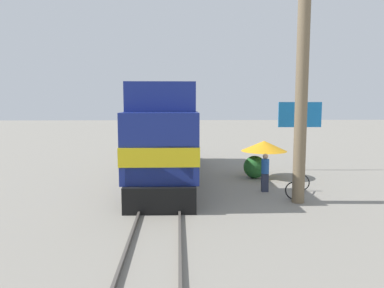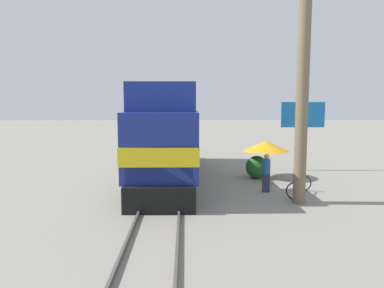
{
  "view_description": "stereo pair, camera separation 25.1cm",
  "coord_description": "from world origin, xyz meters",
  "px_view_note": "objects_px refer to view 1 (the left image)",
  "views": [
    {
      "loc": [
        0.69,
        -17.21,
        4.06
      ],
      "look_at": [
        1.2,
        -3.28,
        2.43
      ],
      "focal_mm": 35.0,
      "sensor_mm": 36.0,
      "label": 1
    },
    {
      "loc": [
        0.94,
        -17.22,
        4.06
      ],
      "look_at": [
        1.2,
        -3.28,
        2.43
      ],
      "focal_mm": 35.0,
      "sensor_mm": 36.0,
      "label": 2
    }
  ],
  "objects_px": {
    "locomotive": "(165,141)",
    "person_bystander": "(265,171)",
    "utility_pole": "(302,78)",
    "billboard_sign": "(300,118)",
    "bicycle": "(298,186)",
    "vendor_umbrella": "(264,146)"
  },
  "relations": [
    {
      "from": "utility_pole",
      "to": "bicycle",
      "type": "distance_m",
      "value": 4.69
    },
    {
      "from": "utility_pole",
      "to": "billboard_sign",
      "type": "distance_m",
      "value": 7.54
    },
    {
      "from": "locomotive",
      "to": "utility_pole",
      "type": "height_order",
      "value": "utility_pole"
    },
    {
      "from": "utility_pole",
      "to": "vendor_umbrella",
      "type": "bearing_deg",
      "value": 93.31
    },
    {
      "from": "vendor_umbrella",
      "to": "bicycle",
      "type": "relative_size",
      "value": 1.22
    },
    {
      "from": "locomotive",
      "to": "billboard_sign",
      "type": "bearing_deg",
      "value": 16.29
    },
    {
      "from": "billboard_sign",
      "to": "bicycle",
      "type": "relative_size",
      "value": 2.02
    },
    {
      "from": "utility_pole",
      "to": "billboard_sign",
      "type": "xyz_separation_m",
      "value": [
        2.25,
        6.94,
        -1.91
      ]
    },
    {
      "from": "utility_pole",
      "to": "person_bystander",
      "type": "distance_m",
      "value": 4.49
    },
    {
      "from": "vendor_umbrella",
      "to": "billboard_sign",
      "type": "xyz_separation_m",
      "value": [
        2.53,
        2.05,
        1.34
      ]
    },
    {
      "from": "bicycle",
      "to": "person_bystander",
      "type": "bearing_deg",
      "value": 178.86
    },
    {
      "from": "vendor_umbrella",
      "to": "person_bystander",
      "type": "xyz_separation_m",
      "value": [
        -0.64,
        -3.08,
        -0.75
      ]
    },
    {
      "from": "locomotive",
      "to": "billboard_sign",
      "type": "xyz_separation_m",
      "value": [
        7.71,
        2.25,
        1.04
      ]
    },
    {
      "from": "locomotive",
      "to": "bicycle",
      "type": "relative_size",
      "value": 6.74
    },
    {
      "from": "utility_pole",
      "to": "vendor_umbrella",
      "type": "distance_m",
      "value": 5.88
    },
    {
      "from": "billboard_sign",
      "to": "bicycle",
      "type": "xyz_separation_m",
      "value": [
        -1.89,
        -5.81,
        -2.63
      ]
    },
    {
      "from": "vendor_umbrella",
      "to": "billboard_sign",
      "type": "relative_size",
      "value": 0.61
    },
    {
      "from": "locomotive",
      "to": "person_bystander",
      "type": "relative_size",
      "value": 7.73
    },
    {
      "from": "locomotive",
      "to": "person_bystander",
      "type": "xyz_separation_m",
      "value": [
        4.54,
        -2.88,
        -1.05
      ]
    },
    {
      "from": "billboard_sign",
      "to": "person_bystander",
      "type": "xyz_separation_m",
      "value": [
        -3.17,
        -5.13,
        -2.09
      ]
    },
    {
      "from": "vendor_umbrella",
      "to": "person_bystander",
      "type": "bearing_deg",
      "value": -101.76
    },
    {
      "from": "vendor_umbrella",
      "to": "billboard_sign",
      "type": "bearing_deg",
      "value": 39.08
    }
  ]
}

